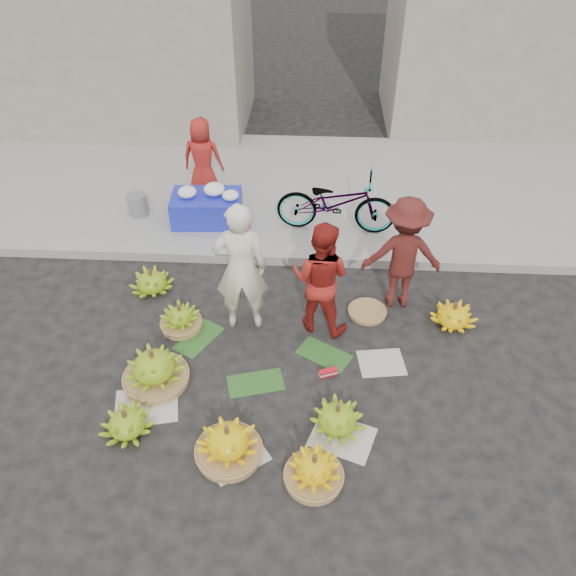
{
  "coord_description": "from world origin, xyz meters",
  "views": [
    {
      "loc": [
        0.51,
        -4.52,
        5.07
      ],
      "look_at": [
        0.23,
        0.73,
        0.7
      ],
      "focal_mm": 35.0,
      "sensor_mm": 36.0,
      "label": 1
    }
  ],
  "objects_px": {
    "banana_bunch_0": "(154,368)",
    "banana_bunch_4": "(337,417)",
    "vendor_cream": "(241,268)",
    "bicycle": "(336,203)",
    "flower_table": "(207,207)"
  },
  "relations": [
    {
      "from": "banana_bunch_0",
      "to": "vendor_cream",
      "type": "xyz_separation_m",
      "value": [
        0.92,
        1.05,
        0.68
      ]
    },
    {
      "from": "banana_bunch_0",
      "to": "vendor_cream",
      "type": "height_order",
      "value": "vendor_cream"
    },
    {
      "from": "banana_bunch_4",
      "to": "flower_table",
      "type": "bearing_deg",
      "value": 117.83
    },
    {
      "from": "vendor_cream",
      "to": "bicycle",
      "type": "bearing_deg",
      "value": -126.04
    },
    {
      "from": "flower_table",
      "to": "banana_bunch_0",
      "type": "bearing_deg",
      "value": -94.69
    },
    {
      "from": "banana_bunch_4",
      "to": "vendor_cream",
      "type": "height_order",
      "value": "vendor_cream"
    },
    {
      "from": "vendor_cream",
      "to": "bicycle",
      "type": "distance_m",
      "value": 2.44
    },
    {
      "from": "flower_table",
      "to": "vendor_cream",
      "type": "bearing_deg",
      "value": -72.76
    },
    {
      "from": "banana_bunch_0",
      "to": "flower_table",
      "type": "distance_m",
      "value": 3.29
    },
    {
      "from": "banana_bunch_4",
      "to": "vendor_cream",
      "type": "bearing_deg",
      "value": 126.78
    },
    {
      "from": "flower_table",
      "to": "bicycle",
      "type": "relative_size",
      "value": 0.61
    },
    {
      "from": "banana_bunch_0",
      "to": "banana_bunch_4",
      "type": "height_order",
      "value": "banana_bunch_0"
    },
    {
      "from": "banana_bunch_0",
      "to": "bicycle",
      "type": "xyz_separation_m",
      "value": [
        2.12,
        3.15,
        0.38
      ]
    },
    {
      "from": "banana_bunch_4",
      "to": "bicycle",
      "type": "bearing_deg",
      "value": 89.82
    },
    {
      "from": "vendor_cream",
      "to": "flower_table",
      "type": "bearing_deg",
      "value": -75.89
    }
  ]
}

